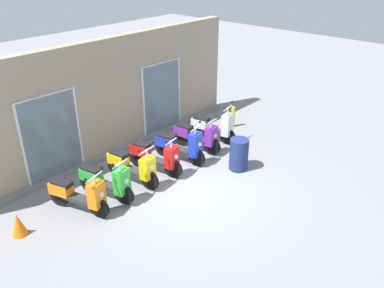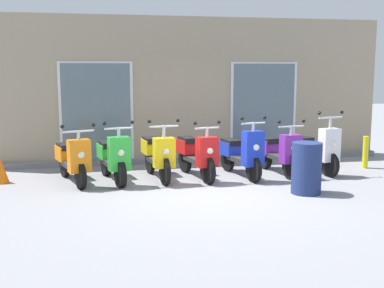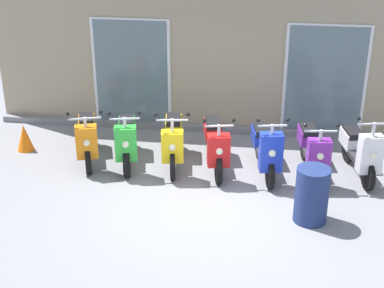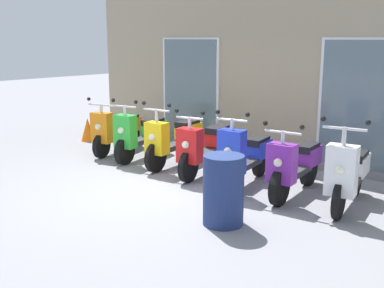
% 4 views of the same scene
% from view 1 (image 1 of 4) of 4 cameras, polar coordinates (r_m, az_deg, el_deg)
% --- Properties ---
extents(ground_plane, '(40.00, 40.00, 0.00)m').
position_cam_1_polar(ground_plane, '(10.10, -0.07, -6.31)').
color(ground_plane, gray).
extents(storefront_facade, '(9.61, 0.50, 3.31)m').
position_cam_1_polar(storefront_facade, '(11.49, -11.93, 6.25)').
color(storefront_facade, gray).
rests_on(storefront_facade, ground_plane).
extents(scooter_orange, '(0.82, 1.57, 1.17)m').
position_cam_1_polar(scooter_orange, '(9.39, -15.99, -6.93)').
color(scooter_orange, black).
rests_on(scooter_orange, ground_plane).
extents(scooter_green, '(0.69, 1.57, 1.21)m').
position_cam_1_polar(scooter_green, '(9.71, -12.21, -5.24)').
color(scooter_green, black).
rests_on(scooter_green, ground_plane).
extents(scooter_yellow, '(0.62, 1.65, 1.23)m').
position_cam_1_polar(scooter_yellow, '(10.16, -8.57, -3.14)').
color(scooter_yellow, black).
rests_on(scooter_yellow, ground_plane).
extents(scooter_red, '(0.67, 1.65, 1.18)m').
position_cam_1_polar(scooter_red, '(10.58, -5.30, -1.73)').
color(scooter_red, black).
rests_on(scooter_red, ground_plane).
extents(scooter_blue, '(0.65, 1.62, 1.26)m').
position_cam_1_polar(scooter_blue, '(11.08, -1.65, -0.19)').
color(scooter_blue, black).
rests_on(scooter_blue, ground_plane).
extents(scooter_purple, '(0.61, 1.64, 1.17)m').
position_cam_1_polar(scooter_purple, '(11.71, 0.64, 1.18)').
color(scooter_purple, black).
rests_on(scooter_purple, ground_plane).
extents(scooter_white, '(0.68, 1.56, 1.32)m').
position_cam_1_polar(scooter_white, '(12.27, 3.14, 2.59)').
color(scooter_white, black).
rests_on(scooter_white, ground_plane).
extents(curb_bollard, '(0.12, 0.12, 0.70)m').
position_cam_1_polar(curb_bollard, '(13.37, 5.90, 3.90)').
color(curb_bollard, yellow).
rests_on(curb_bollard, ground_plane).
extents(trash_bin, '(0.51, 0.51, 0.89)m').
position_cam_1_polar(trash_bin, '(10.78, 6.75, -1.48)').
color(trash_bin, navy).
rests_on(trash_bin, ground_plane).
extents(traffic_cone, '(0.32, 0.32, 0.52)m').
position_cam_1_polar(traffic_cone, '(9.23, -23.68, -10.57)').
color(traffic_cone, orange).
rests_on(traffic_cone, ground_plane).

